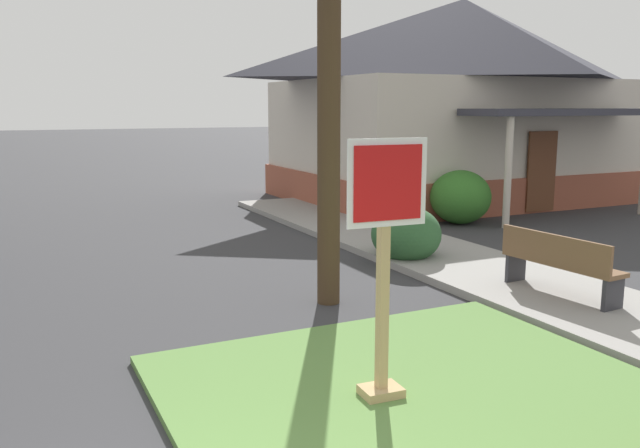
% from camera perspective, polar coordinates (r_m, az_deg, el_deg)
% --- Properties ---
extents(grass_corner_patch, '(4.51, 4.79, 0.08)m').
position_cam_1_polar(grass_corner_patch, '(6.01, 10.85, -15.70)').
color(grass_corner_patch, '#567F3D').
rests_on(grass_corner_patch, ground).
extents(sidewalk_strip, '(2.20, 16.67, 0.12)m').
position_cam_1_polar(sidewalk_strip, '(11.13, 12.43, -3.51)').
color(sidewalk_strip, gray).
rests_on(sidewalk_strip, ground).
extents(stop_sign, '(0.75, 0.30, 2.31)m').
position_cam_1_polar(stop_sign, '(5.74, 5.57, -4.26)').
color(stop_sign, tan).
rests_on(stop_sign, grass_corner_patch).
extents(street_bench, '(0.54, 1.80, 0.85)m').
position_cam_1_polar(street_bench, '(9.42, 20.01, -3.03)').
color(street_bench, brown).
rests_on(street_bench, sidewalk_strip).
extents(corner_house, '(10.14, 8.18, 5.65)m').
position_cam_1_polar(corner_house, '(19.76, 12.18, 10.68)').
color(corner_house, brown).
rests_on(corner_house, ground).
extents(shrub_near_porch, '(1.38, 1.38, 1.23)m').
position_cam_1_polar(shrub_near_porch, '(15.30, 12.10, 2.30)').
color(shrub_near_porch, '#326D25').
rests_on(shrub_near_porch, ground).
extents(shrub_by_curb, '(1.20, 1.20, 0.98)m').
position_cam_1_polar(shrub_by_curb, '(11.34, 7.49, -0.89)').
color(shrub_by_curb, '#2C582F').
rests_on(shrub_by_curb, ground).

